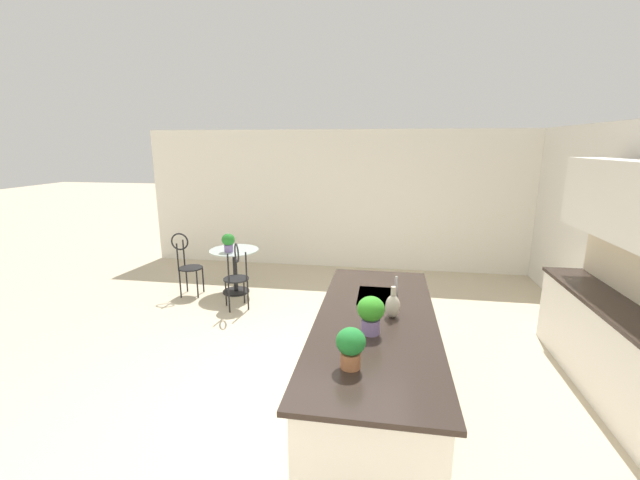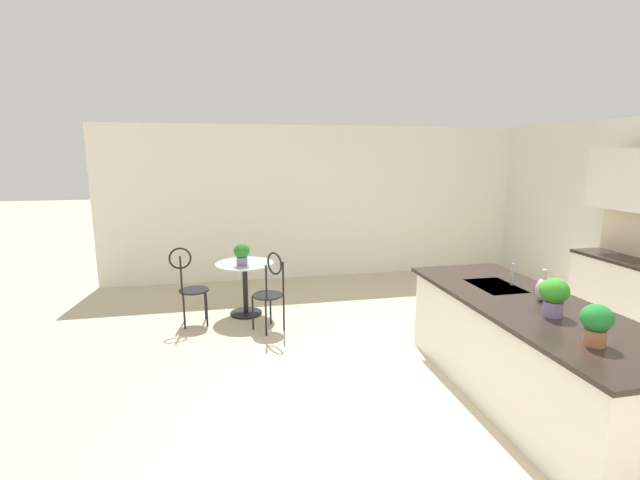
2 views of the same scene
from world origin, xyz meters
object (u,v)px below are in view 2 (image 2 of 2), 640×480
at_px(potted_plant_counter_far, 596,322).
at_px(vase_on_counter, 543,289).
at_px(bistro_table, 245,283).
at_px(chair_near_window, 270,288).
at_px(chair_by_island, 189,282).
at_px(potted_plant_counter_near, 554,295).
at_px(potted_plant_on_table, 242,253).

distance_m(potted_plant_counter_far, vase_on_counter, 0.95).
xyz_separation_m(bistro_table, vase_on_counter, (2.70, 2.53, 0.58)).
xyz_separation_m(bistro_table, chair_near_window, (0.68, 0.29, 0.13)).
height_order(chair_by_island, potted_plant_counter_far, potted_plant_counter_far).
xyz_separation_m(chair_by_island, potted_plant_counter_far, (3.37, 2.96, 0.51)).
relative_size(potted_plant_counter_near, potted_plant_counter_far, 1.08).
height_order(bistro_table, potted_plant_counter_far, potted_plant_counter_far).
height_order(chair_by_island, potted_plant_counter_near, potted_plant_counter_near).
bearing_deg(potted_plant_counter_near, potted_plant_counter_far, -11.65).
bearing_deg(chair_by_island, chair_near_window, 66.17).
bearing_deg(potted_plant_counter_far, chair_by_island, -138.71).
xyz_separation_m(chair_near_window, vase_on_counter, (2.03, 2.24, 0.46)).
bearing_deg(potted_plant_on_table, chair_near_window, 30.80).
bearing_deg(chair_near_window, potted_plant_counter_near, 40.95).
bearing_deg(chair_near_window, chair_by_island, -113.83).
distance_m(bistro_table, potted_plant_counter_far, 4.29).
relative_size(chair_near_window, vase_on_counter, 3.62).
height_order(bistro_table, potted_plant_on_table, potted_plant_on_table).
xyz_separation_m(bistro_table, potted_plant_on_table, (0.14, -0.04, 0.46)).
distance_m(bistro_table, potted_plant_counter_near, 3.91).
height_order(potted_plant_on_table, vase_on_counter, vase_on_counter).
distance_m(chair_by_island, potted_plant_counter_near, 4.21).
bearing_deg(bistro_table, potted_plant_counter_far, 31.81).
bearing_deg(vase_on_counter, chair_near_window, -132.10).
relative_size(chair_near_window, potted_plant_counter_near, 3.31).
bearing_deg(chair_by_island, potted_plant_on_table, 97.91).
distance_m(chair_near_window, chair_by_island, 1.11).
distance_m(potted_plant_on_table, potted_plant_counter_near, 3.78).
xyz_separation_m(chair_by_island, potted_plant_on_table, (-0.10, 0.69, 0.34)).
height_order(chair_near_window, potted_plant_counter_far, potted_plant_counter_far).
relative_size(potted_plant_on_table, potted_plant_counter_far, 1.01).
height_order(bistro_table, vase_on_counter, vase_on_counter).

